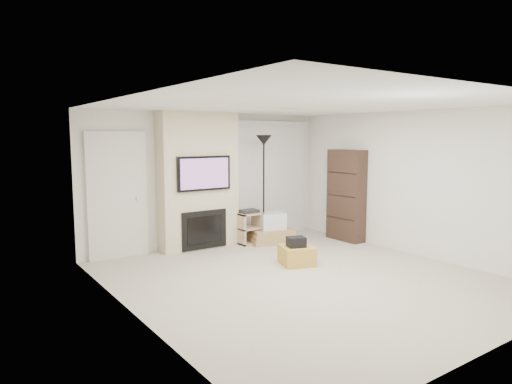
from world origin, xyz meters
TOP-DOWN VIEW (x-y plane):
  - floor at (0.00, 0.00)m, footprint 5.00×5.50m
  - ceiling at (0.00, 0.00)m, footprint 5.00×5.50m
  - wall_back at (0.00, 2.75)m, footprint 5.00×0.00m
  - wall_front at (0.00, -2.75)m, footprint 5.00×0.00m
  - wall_left at (-2.50, 0.00)m, footprint 0.00×5.50m
  - wall_right at (2.50, 0.00)m, footprint 0.00×5.50m
  - hvac_vent at (0.40, 0.80)m, footprint 0.35×0.18m
  - ottoman at (0.40, 0.62)m, footprint 0.64×0.64m
  - black_bag at (0.36, 0.60)m, footprint 0.34×0.30m
  - fireplace_wall at (-0.35, 2.54)m, footprint 1.50×0.47m
  - entry_door at (-1.80, 2.71)m, footprint 1.02×0.11m
  - vertical_blinds at (1.40, 2.70)m, footprint 1.98×0.10m
  - floor_lamp at (0.91, 2.23)m, footprint 0.31×0.31m
  - av_stand at (0.59, 2.29)m, footprint 0.45×0.38m
  - box_stack at (1.02, 2.12)m, footprint 1.02×0.88m
  - bookshelf at (2.34, 1.42)m, footprint 0.30×0.80m

SIDE VIEW (x-z plane):
  - floor at x=0.00m, z-range 0.00..0.00m
  - ottoman at x=0.40m, z-range 0.00..0.30m
  - box_stack at x=1.02m, z-range -0.07..0.52m
  - av_stand at x=0.59m, z-range 0.02..0.68m
  - black_bag at x=0.36m, z-range 0.30..0.46m
  - bookshelf at x=2.34m, z-range 0.00..1.80m
  - entry_door at x=-1.80m, z-range -0.02..2.12m
  - fireplace_wall at x=-0.35m, z-range -0.01..2.49m
  - wall_back at x=0.00m, z-range 0.00..2.50m
  - wall_front at x=0.00m, z-range 0.00..2.50m
  - wall_left at x=-2.50m, z-range 0.00..2.50m
  - wall_right at x=2.50m, z-range 0.00..2.50m
  - vertical_blinds at x=1.40m, z-range 0.09..2.46m
  - floor_lamp at x=0.91m, z-range 0.60..2.68m
  - hvac_vent at x=0.40m, z-range 2.49..2.50m
  - ceiling at x=0.00m, z-range 2.50..2.50m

